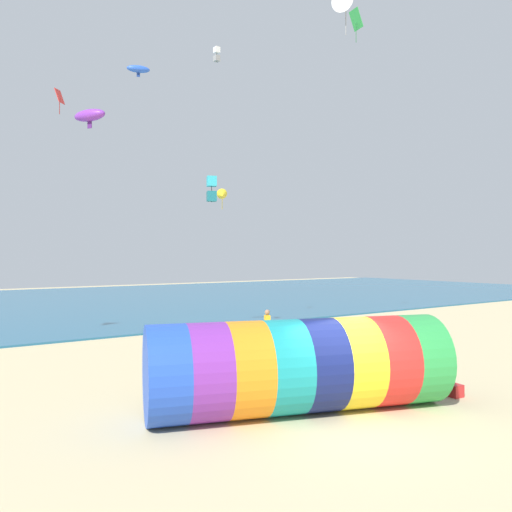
{
  "coord_description": "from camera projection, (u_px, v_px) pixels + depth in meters",
  "views": [
    {
      "loc": [
        -8.88,
        -8.54,
        4.12
      ],
      "look_at": [
        -0.56,
        3.65,
        4.11
      ],
      "focal_mm": 35.0,
      "sensor_mm": 36.0,
      "label": 1
    }
  ],
  "objects": [
    {
      "name": "ground_plane",
      "position": [
        360.0,
        426.0,
        12.06
      ],
      "size": [
        120.0,
        120.0,
        0.0
      ],
      "primitive_type": "plane",
      "color": "#CCBA8C"
    },
    {
      "name": "sea",
      "position": [
        44.0,
        304.0,
        41.86
      ],
      "size": [
        120.0,
        40.0,
        0.1
      ],
      "primitive_type": "cube",
      "color": "#236084",
      "rests_on": "ground"
    },
    {
      "name": "giant_inflatable_tube",
      "position": [
        300.0,
        366.0,
        13.12
      ],
      "size": [
        8.3,
        4.8,
        2.44
      ],
      "color": "blue",
      "rests_on": "ground"
    },
    {
      "name": "kite_handler",
      "position": [
        442.0,
        363.0,
        15.08
      ],
      "size": [
        0.29,
        0.4,
        1.71
      ],
      "color": "#383D56",
      "rests_on": "ground"
    },
    {
      "name": "kite_blue_parafoil",
      "position": [
        138.0,
        69.0,
        21.37
      ],
      "size": [
        1.06,
        0.69,
        0.53
      ],
      "color": "blue"
    },
    {
      "name": "kite_cyan_box",
      "position": [
        212.0,
        189.0,
        20.35
      ],
      "size": [
        0.5,
        0.5,
        1.09
      ],
      "color": "#2DB2C6"
    },
    {
      "name": "kite_white_box",
      "position": [
        217.0,
        54.0,
        25.43
      ],
      "size": [
        0.29,
        0.29,
        0.76
      ],
      "color": "white"
    },
    {
      "name": "kite_red_diamond",
      "position": [
        60.0,
        97.0,
        24.38
      ],
      "size": [
        0.56,
        0.56,
        1.23
      ],
      "color": "red"
    },
    {
      "name": "kite_green_diamond",
      "position": [
        356.0,
        20.0,
        27.03
      ],
      "size": [
        0.51,
        0.77,
        1.75
      ],
      "color": "green"
    },
    {
      "name": "kite_white_delta",
      "position": [
        346.0,
        4.0,
        17.41
      ],
      "size": [
        1.11,
        1.08,
        1.49
      ],
      "color": "white"
    },
    {
      "name": "kite_purple_parafoil",
      "position": [
        90.0,
        115.0,
        19.07
      ],
      "size": [
        1.3,
        1.57,
        0.8
      ],
      "color": "purple"
    },
    {
      "name": "kite_yellow_delta",
      "position": [
        222.0,
        195.0,
        25.55
      ],
      "size": [
        0.79,
        0.86,
        1.08
      ],
      "color": "yellow"
    },
    {
      "name": "bystander_near_water",
      "position": [
        267.0,
        328.0,
        22.21
      ],
      "size": [
        0.34,
        0.42,
        1.71
      ],
      "color": "black",
      "rests_on": "ground"
    },
    {
      "name": "cooler_box",
      "position": [
        453.0,
        390.0,
        14.6
      ],
      "size": [
        0.42,
        0.56,
        0.36
      ],
      "primitive_type": "cube",
      "rotation": [
        0.0,
        0.0,
        1.45
      ],
      "color": "red",
      "rests_on": "ground"
    }
  ]
}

